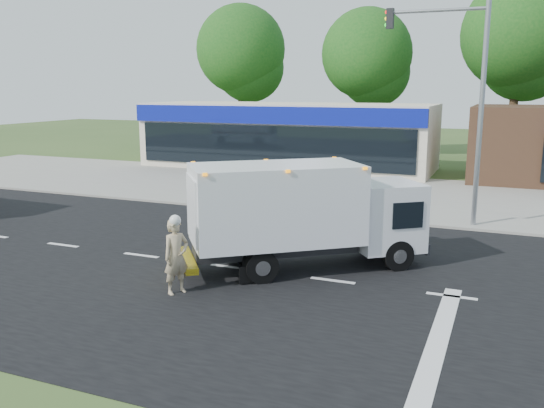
% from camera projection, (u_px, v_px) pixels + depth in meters
% --- Properties ---
extents(ground, '(120.00, 120.00, 0.00)m').
position_uv_depth(ground, '(333.00, 281.00, 15.08)').
color(ground, '#385123').
rests_on(ground, ground).
extents(road_asphalt, '(60.00, 14.00, 0.02)m').
position_uv_depth(road_asphalt, '(333.00, 281.00, 15.08)').
color(road_asphalt, black).
rests_on(road_asphalt, ground).
extents(sidewalk, '(60.00, 2.40, 0.12)m').
position_uv_depth(sidewalk, '(393.00, 216.00, 22.49)').
color(sidewalk, gray).
rests_on(sidewalk, ground).
extents(parking_apron, '(60.00, 9.00, 0.02)m').
position_uv_depth(parking_apron, '(416.00, 192.00, 27.75)').
color(parking_apron, gray).
rests_on(parking_apron, ground).
extents(lane_markings, '(55.20, 7.00, 0.01)m').
position_uv_depth(lane_markings, '(372.00, 305.00, 13.35)').
color(lane_markings, silver).
rests_on(lane_markings, road_asphalt).
extents(ems_box_truck, '(6.57, 5.73, 2.97)m').
position_uv_depth(ems_box_truck, '(302.00, 209.00, 15.79)').
color(ems_box_truck, black).
rests_on(ems_box_truck, ground).
extents(emergency_worker, '(0.71, 0.81, 1.98)m').
position_uv_depth(emergency_worker, '(176.00, 255.00, 14.01)').
color(emergency_worker, tan).
rests_on(emergency_worker, ground).
extents(retail_strip_mall, '(18.00, 6.20, 4.00)m').
position_uv_depth(retail_strip_mall, '(287.00, 135.00, 36.10)').
color(retail_strip_mall, beige).
rests_on(retail_strip_mall, ground).
extents(traffic_signal_pole, '(3.51, 0.25, 8.00)m').
position_uv_depth(traffic_signal_pole, '(463.00, 89.00, 20.09)').
color(traffic_signal_pole, gray).
rests_on(traffic_signal_pole, ground).
extents(background_trees, '(36.77, 7.39, 12.10)m').
position_uv_depth(background_trees, '(441.00, 51.00, 39.41)').
color(background_trees, '#332114').
rests_on(background_trees, ground).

